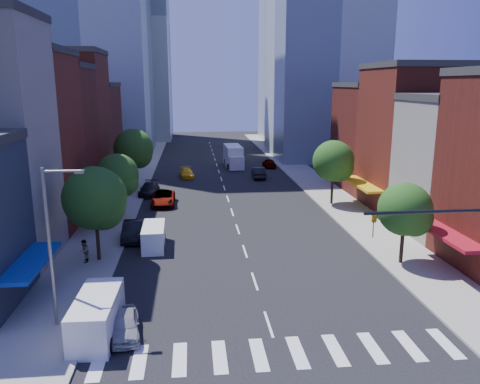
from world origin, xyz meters
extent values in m
plane|color=black|center=(0.00, 0.00, 0.00)|extent=(220.00, 220.00, 0.00)
cube|color=gray|center=(-12.50, 40.00, 0.07)|extent=(5.00, 120.00, 0.15)
cube|color=gray|center=(12.50, 40.00, 0.07)|extent=(5.00, 120.00, 0.15)
cube|color=silver|center=(0.00, -3.00, 0.01)|extent=(19.00, 3.00, 0.01)
cube|color=maroon|center=(-21.00, 20.50, 8.00)|extent=(12.00, 9.00, 16.00)
cube|color=#511B14|center=(-21.00, 29.00, 7.50)|extent=(12.00, 8.00, 15.00)
cube|color=maroon|center=(-21.00, 37.50, 8.50)|extent=(12.00, 9.00, 17.00)
cube|color=#511B14|center=(-21.00, 47.00, 6.50)|extent=(12.00, 10.00, 13.00)
cube|color=#B6B0A8|center=(21.00, 15.00, 6.00)|extent=(12.00, 8.00, 12.00)
cube|color=maroon|center=(21.00, 24.00, 7.50)|extent=(12.00, 10.00, 15.00)
cube|color=#511B14|center=(21.00, 34.00, 6.50)|extent=(12.00, 10.00, 13.00)
cube|color=#9EA5AD|center=(-18.00, 95.00, 28.00)|extent=(18.00, 18.00, 56.00)
cylinder|color=black|center=(7.00, -4.50, 7.75)|extent=(7.00, 0.16, 0.16)
imported|color=gold|center=(4.00, -4.50, 7.15)|extent=(0.22, 0.18, 1.10)
cylinder|color=slate|center=(-12.00, 1.00, 4.65)|extent=(0.20, 0.20, 9.00)
cylinder|color=slate|center=(-11.00, 1.00, 8.95)|extent=(2.00, 0.14, 0.14)
cube|color=slate|center=(-10.10, 1.00, 8.90)|extent=(0.50, 0.25, 0.18)
cylinder|color=black|center=(-11.50, 11.00, 2.11)|extent=(0.28, 0.28, 3.92)
sphere|color=#154A18|center=(-11.50, 11.00, 5.05)|extent=(4.80, 4.80, 4.80)
sphere|color=#154A18|center=(-10.90, 10.70, 4.35)|extent=(3.36, 3.36, 3.36)
cylinder|color=black|center=(-11.50, 22.00, 1.97)|extent=(0.28, 0.28, 3.64)
sphere|color=#154A18|center=(-11.50, 22.00, 4.70)|extent=(4.20, 4.20, 4.20)
sphere|color=#154A18|center=(-10.90, 21.70, 4.05)|extent=(2.94, 2.94, 2.94)
cylinder|color=black|center=(-11.50, 36.00, 2.25)|extent=(0.28, 0.28, 4.20)
sphere|color=#154A18|center=(-11.50, 36.00, 5.40)|extent=(5.00, 5.00, 5.00)
sphere|color=#154A18|center=(-10.90, 35.70, 4.65)|extent=(3.50, 3.50, 3.50)
cylinder|color=black|center=(11.50, 8.00, 1.83)|extent=(0.28, 0.28, 3.36)
sphere|color=#154A18|center=(11.50, 8.00, 4.35)|extent=(4.00, 4.00, 4.00)
sphere|color=#154A18|center=(12.10, 7.70, 3.75)|extent=(2.80, 2.80, 2.80)
cylinder|color=black|center=(11.50, 26.00, 2.11)|extent=(0.28, 0.28, 3.92)
sphere|color=#154A18|center=(11.50, 26.00, 5.05)|extent=(4.60, 4.60, 4.60)
sphere|color=#154A18|center=(12.10, 25.70, 4.35)|extent=(3.22, 3.22, 3.22)
imported|color=#A3A3A8|center=(-8.01, -0.39, 0.65)|extent=(2.05, 4.00, 1.30)
imported|color=black|center=(-9.50, 16.10, 0.79)|extent=(1.78, 4.83, 1.58)
imported|color=#999999|center=(-7.50, 28.01, 0.77)|extent=(2.57, 5.56, 1.54)
imported|color=black|center=(-9.50, 33.02, 0.74)|extent=(2.47, 5.27, 1.49)
cube|color=silver|center=(-9.50, -0.15, 1.11)|extent=(2.26, 5.35, 2.22)
cube|color=black|center=(-9.55, -2.16, 1.43)|extent=(1.99, 1.11, 0.95)
cylinder|color=black|center=(-10.50, -1.93, 0.37)|extent=(0.29, 0.81, 0.80)
cylinder|color=black|center=(-8.60, -1.98, 0.37)|extent=(0.29, 0.81, 0.80)
cylinder|color=black|center=(-10.40, 1.67, 0.37)|extent=(0.29, 0.81, 0.80)
cylinder|color=black|center=(-8.50, 1.62, 0.37)|extent=(0.29, 0.81, 0.80)
cube|color=white|center=(-7.50, 13.79, 0.94)|extent=(1.90, 4.52, 1.88)
cube|color=black|center=(-7.46, 12.09, 1.21)|extent=(1.68, 0.94, 0.81)
cylinder|color=black|center=(-8.27, 12.25, 0.31)|extent=(0.24, 0.69, 0.68)
cylinder|color=black|center=(-6.66, 12.28, 0.31)|extent=(0.24, 0.69, 0.68)
cylinder|color=black|center=(-8.34, 15.29, 0.31)|extent=(0.24, 0.69, 0.68)
cylinder|color=black|center=(-6.73, 15.33, 0.31)|extent=(0.24, 0.69, 0.68)
imported|color=yellow|center=(-4.97, 43.71, 0.66)|extent=(2.24, 4.68, 1.32)
imported|color=black|center=(5.43, 42.08, 0.80)|extent=(1.85, 4.92, 1.60)
imported|color=#999999|center=(8.43, 50.69, 0.72)|extent=(1.88, 4.30, 1.44)
cube|color=silver|center=(2.68, 52.71, 1.70)|extent=(2.81, 7.01, 3.41)
cube|color=silver|center=(2.83, 48.66, 1.17)|extent=(2.41, 2.00, 2.13)
cylinder|color=black|center=(1.63, 49.47, 0.48)|extent=(0.35, 0.97, 0.96)
cylinder|color=black|center=(3.97, 49.56, 0.48)|extent=(0.35, 0.97, 0.96)
cylinder|color=black|center=(1.45, 54.26, 0.48)|extent=(0.35, 0.97, 0.96)
cylinder|color=black|center=(3.79, 54.35, 0.48)|extent=(0.35, 0.97, 0.96)
imported|color=#999999|center=(-10.50, 0.09, 1.13)|extent=(0.79, 0.86, 1.96)
imported|color=#999999|center=(-12.47, 10.52, 1.04)|extent=(0.73, 0.91, 1.78)
camera|label=1|loc=(-4.16, -24.06, 13.46)|focal=35.00mm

